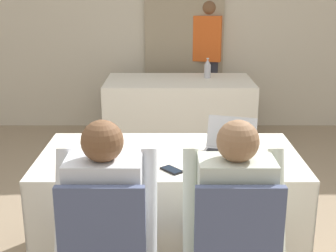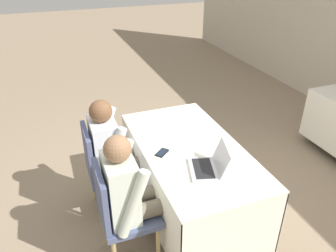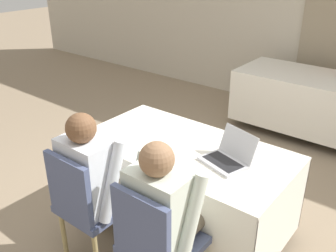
# 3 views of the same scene
# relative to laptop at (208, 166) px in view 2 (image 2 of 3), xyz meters

# --- Properties ---
(ground_plane) EXTENTS (24.00, 24.00, 0.00)m
(ground_plane) POSITION_rel_laptop_xyz_m (-0.37, 0.01, -0.79)
(ground_plane) COLOR gray
(conference_table_near) EXTENTS (1.62, 0.86, 0.75)m
(conference_table_near) POSITION_rel_laptop_xyz_m (-0.37, 0.01, -0.22)
(conference_table_near) COLOR white
(conference_table_near) RESTS_ON ground_plane
(laptop) EXTENTS (0.38, 0.36, 0.21)m
(laptop) POSITION_rel_laptop_xyz_m (0.00, 0.00, 0.00)
(laptop) COLOR #B7B7BC
(laptop) RESTS_ON conference_table_near
(cell_phone) EXTENTS (0.14, 0.15, 0.01)m
(cell_phone) POSITION_rel_laptop_xyz_m (-0.36, -0.26, -0.04)
(cell_phone) COLOR black
(cell_phone) RESTS_ON conference_table_near
(paper_beside_laptop) EXTENTS (0.21, 0.30, 0.00)m
(paper_beside_laptop) POSITION_rel_laptop_xyz_m (-0.01, 0.24, -0.04)
(paper_beside_laptop) COLOR white
(paper_beside_laptop) RESTS_ON conference_table_near
(paper_centre_table) EXTENTS (0.31, 0.36, 0.00)m
(paper_centre_table) POSITION_rel_laptop_xyz_m (-0.52, 0.12, -0.04)
(paper_centre_table) COLOR white
(paper_centre_table) RESTS_ON conference_table_near
(chair_near_left) EXTENTS (0.44, 0.44, 0.92)m
(chair_near_left) POSITION_rel_laptop_xyz_m (-0.68, -0.72, -0.28)
(chair_near_left) COLOR tan
(chair_near_left) RESTS_ON ground_plane
(chair_near_right) EXTENTS (0.44, 0.44, 0.92)m
(chair_near_right) POSITION_rel_laptop_xyz_m (-0.05, -0.72, -0.28)
(chair_near_right) COLOR tan
(chair_near_right) RESTS_ON ground_plane
(person_checkered_shirt) EXTENTS (0.50, 0.52, 1.18)m
(person_checkered_shirt) POSITION_rel_laptop_xyz_m (-0.68, -0.62, -0.12)
(person_checkered_shirt) COLOR #665B4C
(person_checkered_shirt) RESTS_ON ground_plane
(person_white_shirt) EXTENTS (0.50, 0.52, 1.18)m
(person_white_shirt) POSITION_rel_laptop_xyz_m (-0.05, -0.62, -0.12)
(person_white_shirt) COLOR #665B4C
(person_white_shirt) RESTS_ON ground_plane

